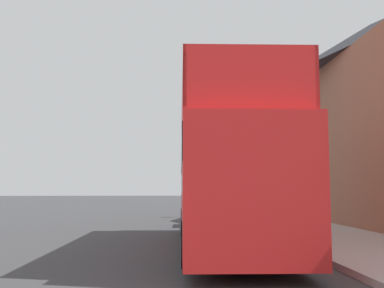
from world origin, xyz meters
TOP-DOWN VIEW (x-y plane):
  - ground_plane at (0.00, 21.00)m, footprint 144.00×144.00m
  - sidewalk at (7.36, 18.00)m, footprint 3.68×108.00m
  - brick_terrace_rear at (12.20, 18.27)m, footprint 6.00×22.18m
  - tour_bus at (3.71, 9.45)m, footprint 2.73×9.91m
  - parked_car_ahead_of_bus at (4.34, 16.55)m, footprint 2.05×4.10m
  - lamp_post_second at (6.04, 12.36)m, footprint 0.35×0.35m
  - lamp_post_third at (6.00, 21.47)m, footprint 0.35×0.35m

SIDE VIEW (x-z plane):
  - ground_plane at x=0.00m, z-range 0.00..0.00m
  - sidewalk at x=7.36m, z-range 0.00..0.14m
  - parked_car_ahead_of_bus at x=4.34m, z-range -0.05..1.43m
  - tour_bus at x=3.71m, z-range -0.20..3.99m
  - lamp_post_third at x=6.00m, z-range 1.08..6.24m
  - lamp_post_second at x=6.04m, z-range 1.08..6.29m
  - brick_terrace_rear at x=12.20m, z-range 0.00..9.78m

